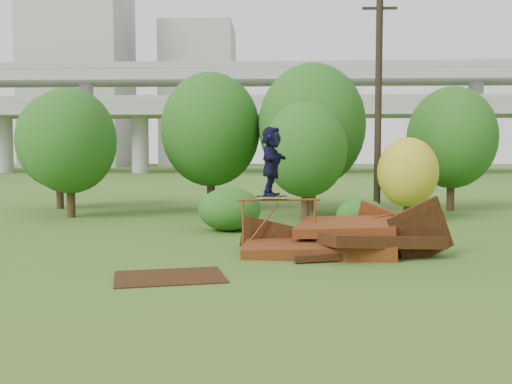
{
  "coord_description": "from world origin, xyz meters",
  "views": [
    {
      "loc": [
        -0.23,
        -13.74,
        2.7
      ],
      "look_at": [
        -0.8,
        2.0,
        1.6
      ],
      "focal_mm": 40.0,
      "sensor_mm": 36.0,
      "label": 1
    }
  ],
  "objects_px": {
    "skater": "(271,161)",
    "utility_pole": "(378,103)",
    "scrap_pile": "(341,240)",
    "flat_plate": "(170,277)"
  },
  "relations": [
    {
      "from": "scrap_pile",
      "to": "utility_pole",
      "type": "relative_size",
      "value": 0.61
    },
    {
      "from": "skater",
      "to": "flat_plate",
      "type": "relative_size",
      "value": 0.81
    },
    {
      "from": "scrap_pile",
      "to": "utility_pole",
      "type": "height_order",
      "value": "utility_pole"
    },
    {
      "from": "scrap_pile",
      "to": "skater",
      "type": "height_order",
      "value": "skater"
    },
    {
      "from": "scrap_pile",
      "to": "flat_plate",
      "type": "distance_m",
      "value": 5.07
    },
    {
      "from": "skater",
      "to": "flat_plate",
      "type": "bearing_deg",
      "value": 156.78
    },
    {
      "from": "scrap_pile",
      "to": "utility_pole",
      "type": "xyz_separation_m",
      "value": [
        2.41,
        8.42,
        4.33
      ]
    },
    {
      "from": "flat_plate",
      "to": "utility_pole",
      "type": "bearing_deg",
      "value": 60.74
    },
    {
      "from": "skater",
      "to": "utility_pole",
      "type": "relative_size",
      "value": 0.2
    },
    {
      "from": "scrap_pile",
      "to": "flat_plate",
      "type": "xyz_separation_m",
      "value": [
        -4.02,
        -3.07,
        -0.34
      ]
    }
  ]
}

